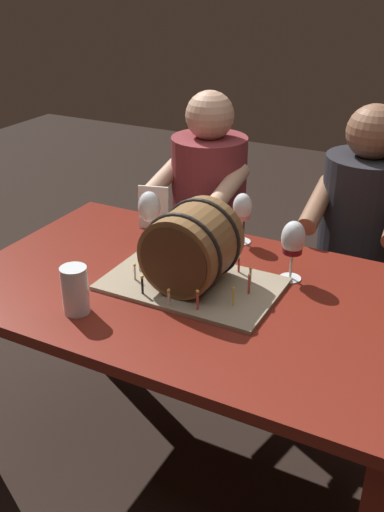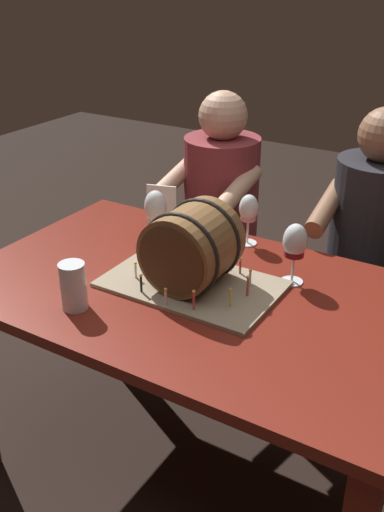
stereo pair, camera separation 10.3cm
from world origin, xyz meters
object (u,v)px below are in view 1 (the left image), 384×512
at_px(wine_glass_rose, 242,209).
at_px(menu_card, 154,208).
at_px(dining_table, 195,319).
at_px(beer_pint, 75,292).
at_px(barrel_cake, 192,251).
at_px(wine_glass_red, 293,241).
at_px(wine_glass_empty, 149,208).
at_px(person_seated_right, 355,269).
at_px(person_seated_left, 208,239).

height_order(wine_glass_rose, menu_card, wine_glass_rose).
relative_size(dining_table, beer_pint, 10.16).
bearing_deg(menu_card, barrel_cake, -61.04).
bearing_deg(wine_glass_red, wine_glass_empty, 177.11).
relative_size(wine_glass_rose, wine_glass_empty, 0.96).
xyz_separation_m(beer_pint, menu_card, (-0.10, 0.59, 0.02)).
bearing_deg(beer_pint, person_seated_right, 61.25).
distance_m(barrel_cake, menu_card, 0.45).
bearing_deg(beer_pint, wine_glass_rose, 70.35).
bearing_deg(wine_glass_rose, wine_glass_empty, -151.92).
bearing_deg(menu_card, dining_table, -60.41).
height_order(wine_glass_red, person_seated_right, person_seated_right).
bearing_deg(person_seated_right, menu_card, -147.70).
relative_size(dining_table, person_seated_right, 1.20).
relative_size(beer_pint, menu_card, 0.87).
height_order(person_seated_left, person_seated_right, person_seated_right).
bearing_deg(dining_table, person_seated_right, 66.56).
relative_size(menu_card, person_seated_left, 0.14).
relative_size(menu_card, person_seated_right, 0.14).
bearing_deg(barrel_cake, person_seated_left, 112.59).
height_order(barrel_cake, person_seated_left, person_seated_left).
distance_m(wine_glass_rose, wine_glass_red, 0.30).
xyz_separation_m(dining_table, wine_glass_empty, (-0.29, 0.21, 0.24)).
bearing_deg(wine_glass_red, person_seated_right, 80.82).
xyz_separation_m(dining_table, beer_pint, (-0.23, -0.27, 0.17)).
bearing_deg(wine_glass_rose, beer_pint, -109.65).
bearing_deg(person_seated_left, wine_glass_red, -45.07).
distance_m(dining_table, barrel_cake, 0.23).
distance_m(barrel_cake, person_seated_right, 0.87).
bearing_deg(person_seated_right, beer_pint, -118.75).
xyz_separation_m(wine_glass_red, person_seated_left, (-0.55, 0.55, -0.34)).
relative_size(barrel_cake, wine_glass_rose, 2.89).
relative_size(barrel_cake, menu_card, 3.24).
xyz_separation_m(wine_glass_empty, wine_glass_red, (0.52, -0.03, 0.00)).
relative_size(wine_glass_red, menu_card, 1.20).
relative_size(dining_table, wine_glass_empty, 7.52).
bearing_deg(dining_table, wine_glass_red, 38.88).
relative_size(wine_glass_red, person_seated_right, 0.16).
xyz_separation_m(wine_glass_empty, beer_pint, (0.05, -0.48, -0.07)).
distance_m(barrel_cake, person_seated_left, 0.86).
bearing_deg(person_seated_left, menu_card, -92.34).
relative_size(wine_glass_rose, beer_pint, 1.30).
height_order(beer_pint, person_seated_left, person_seated_left).
height_order(wine_glass_empty, person_seated_left, person_seated_left).
xyz_separation_m(dining_table, wine_glass_red, (0.23, 0.19, 0.24)).
distance_m(person_seated_left, person_seated_right, 0.64).
relative_size(wine_glass_rose, person_seated_right, 0.15).
bearing_deg(beer_pint, wine_glass_red, 44.49).
bearing_deg(barrel_cake, wine_glass_red, 35.58).
xyz_separation_m(beer_pint, person_seated_left, (-0.09, 1.01, -0.28)).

